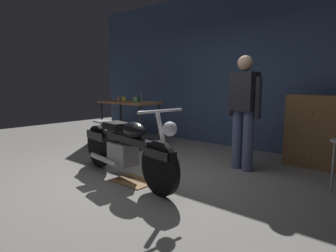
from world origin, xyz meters
name	(u,v)px	position (x,y,z in m)	size (l,w,h in m)	color
ground_plane	(136,180)	(0.00, 0.00, 0.00)	(12.00, 12.00, 0.00)	gray
back_wall	(241,69)	(0.00, 2.80, 1.55)	(8.00, 0.12, 3.10)	#384C70
workbench	(129,107)	(-1.80, 1.48, 0.79)	(1.30, 0.64, 0.90)	brown
motorcycle	(125,146)	(-0.15, -0.05, 0.45)	(2.17, 0.68, 1.00)	black
person_standing	(244,108)	(0.81, 1.39, 0.93)	(0.56, 0.29, 1.67)	slate
wooden_dresser	(315,131)	(1.55, 2.30, 0.55)	(0.80, 0.47, 1.10)	brown
drip_tray	(134,181)	(0.01, -0.05, 0.01)	(0.56, 0.40, 0.01)	olive
mug_blue_enamel	(118,98)	(-2.12, 1.46, 0.95)	(0.11, 0.08, 0.10)	#2D51AD
mug_white_ceramic	(136,99)	(-1.60, 1.48, 0.95)	(0.12, 0.08, 0.10)	white
mug_green_speckled	(136,100)	(-1.45, 1.36, 0.95)	(0.11, 0.07, 0.09)	#3D7F4C
mug_brown_stoneware	(118,99)	(-1.94, 1.32, 0.95)	(0.12, 0.08, 0.10)	brown
mug_yellow_tall	(123,99)	(-2.01, 1.51, 0.94)	(0.10, 0.07, 0.09)	yellow
mug_black_matte	(137,99)	(-1.71, 1.63, 0.95)	(0.10, 0.07, 0.09)	black
bottle	(141,97)	(-1.46, 1.51, 1.00)	(0.06, 0.06, 0.24)	#3F4C59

